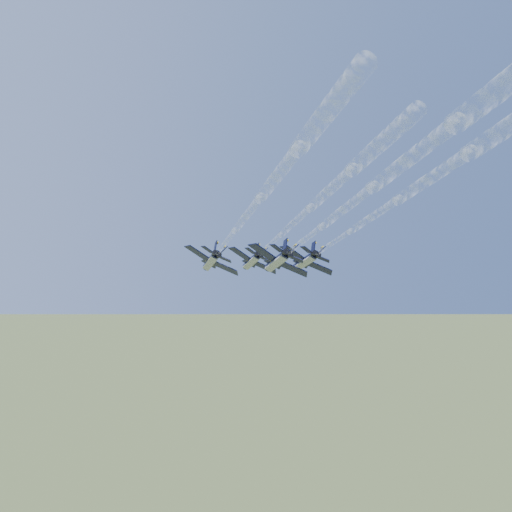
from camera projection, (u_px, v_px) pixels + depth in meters
jet_lead at (252, 261)px, 129.63m from camera, size 10.18×15.67×6.33m
jet_left at (211, 261)px, 115.54m from camera, size 10.18×15.67×6.33m
jet_right at (305, 261)px, 117.85m from camera, size 10.18×15.67×6.33m
jet_slot at (277, 261)px, 104.09m from camera, size 10.18×15.67×6.33m
smoke_trail_lead at (319, 261)px, 79.33m from camera, size 29.44×62.98×2.69m
smoke_trail_left at (262, 261)px, 65.24m from camera, size 29.44×62.98×2.69m
smoke_trail_right at (424, 261)px, 67.55m from camera, size 29.44×62.98×2.69m
smoke_trail_slot at (400, 261)px, 53.79m from camera, size 29.44×62.98×2.69m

